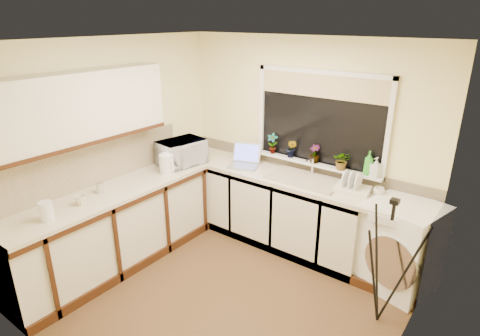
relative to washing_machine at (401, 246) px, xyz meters
name	(u,v)px	position (x,y,z in m)	size (l,w,h in m)	color
floor	(225,294)	(-1.33, -1.20, -0.46)	(3.20, 3.20, 0.00)	brown
ceiling	(221,41)	(-1.33, -1.20, 1.99)	(3.20, 3.20, 0.00)	white
wall_back	(303,143)	(-1.33, 0.30, 0.76)	(3.20, 3.20, 0.00)	#FAECA6
wall_front	(73,258)	(-1.33, -2.70, 0.76)	(3.20, 3.20, 0.00)	#FAECA6
wall_left	(114,150)	(-2.93, -1.20, 0.76)	(3.00, 3.00, 0.00)	#FAECA6
wall_right	(406,238)	(0.27, -1.20, 0.76)	(3.00, 3.00, 0.00)	#FAECA6
base_cabinet_back	(265,205)	(-1.65, 0.00, -0.03)	(2.55, 0.60, 0.86)	silver
base_cabinet_left	(116,230)	(-2.63, -1.50, -0.03)	(0.54, 2.40, 0.86)	silver
worktop_back	(289,178)	(-1.33, 0.00, 0.42)	(3.20, 0.60, 0.04)	beige
worktop_left	(111,193)	(-2.63, -1.50, 0.42)	(0.60, 2.40, 0.04)	beige
upper_cabinet	(79,108)	(-2.77, -1.65, 1.34)	(0.28, 1.90, 0.70)	silver
splashback_left	(92,166)	(-2.91, -1.50, 0.66)	(0.02, 2.40, 0.45)	beige
splashback_back	(302,164)	(-1.33, 0.29, 0.51)	(3.20, 0.02, 0.14)	beige
window_glass	(320,119)	(-1.13, 0.29, 1.09)	(1.50, 0.02, 1.00)	black
window_blind	(321,86)	(-1.13, 0.26, 1.46)	(1.50, 0.02, 0.25)	tan
windowsill	(315,164)	(-1.13, 0.23, 0.57)	(1.60, 0.14, 0.03)	white
sink	(305,179)	(-1.13, 0.00, 0.45)	(0.82, 0.46, 0.03)	tan
faucet	(313,166)	(-1.13, 0.18, 0.56)	(0.03, 0.03, 0.24)	silver
washing_machine	(401,246)	(0.00, 0.00, 0.00)	(0.65, 0.63, 0.92)	white
laptop	(245,160)	(-1.96, 0.00, 0.50)	(0.45, 0.45, 0.25)	#96979D
kettle	(167,164)	(-2.54, -0.77, 0.55)	(0.17, 0.17, 0.22)	white
dish_rack	(352,190)	(-0.57, 0.02, 0.47)	(0.36, 0.27, 0.05)	silver
tripod	(386,263)	(0.03, -0.64, 0.15)	(0.61, 0.61, 1.23)	black
glass_jug	(46,211)	(-2.55, -2.24, 0.53)	(0.12, 0.12, 0.18)	white
steel_jar	(100,188)	(-2.68, -1.59, 0.49)	(0.08, 0.08, 0.11)	silver
microwave	(182,152)	(-2.61, -0.45, 0.59)	(0.56, 0.38, 0.31)	white
plant_a	(272,143)	(-1.70, 0.21, 0.72)	(0.13, 0.09, 0.25)	#999999
plant_b	(292,149)	(-1.43, 0.22, 0.70)	(0.12, 0.10, 0.22)	#999999
plant_c	(315,154)	(-1.13, 0.22, 0.69)	(0.12, 0.12, 0.21)	#999999
plant_d	(342,160)	(-0.78, 0.20, 0.70)	(0.19, 0.17, 0.21)	#999999
soap_bottle_green	(369,163)	(-0.50, 0.22, 0.72)	(0.10, 0.10, 0.26)	green
soap_bottle_clear	(376,167)	(-0.42, 0.22, 0.69)	(0.09, 0.10, 0.21)	#999999
cup_back	(379,191)	(-0.32, 0.10, 0.48)	(0.11, 0.11, 0.09)	silver
cup_left	(81,200)	(-2.59, -1.88, 0.49)	(0.10, 0.10, 0.10)	beige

